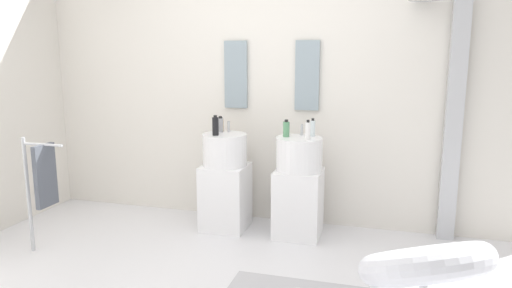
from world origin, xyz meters
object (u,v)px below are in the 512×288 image
(pedestal_sink_right, at_px, (299,187))
(soap_bottle_grey, at_px, (220,125))
(shower_column, at_px, (452,116))
(towel_rack, at_px, (42,178))
(soap_bottle_white, at_px, (308,131))
(lounge_chair, at_px, (425,272))
(soap_bottle_amber, at_px, (221,125))
(soap_bottle_green, at_px, (286,129))
(soap_bottle_black, at_px, (215,126))
(soap_bottle_clear, at_px, (313,128))
(pedestal_sink_left, at_px, (225,182))

(pedestal_sink_right, height_order, soap_bottle_grey, soap_bottle_grey)
(shower_column, xyz_separation_m, towel_rack, (-3.13, -1.21, -0.45))
(soap_bottle_grey, relative_size, soap_bottle_white, 0.87)
(soap_bottle_grey, xyz_separation_m, soap_bottle_white, (0.84, -0.19, 0.01))
(pedestal_sink_right, relative_size, lounge_chair, 0.91)
(soap_bottle_amber, height_order, soap_bottle_grey, soap_bottle_grey)
(towel_rack, bearing_deg, soap_bottle_green, 27.82)
(soap_bottle_amber, relative_size, soap_bottle_black, 0.77)
(soap_bottle_clear, bearing_deg, lounge_chair, -56.13)
(soap_bottle_black, relative_size, soap_bottle_white, 1.05)
(pedestal_sink_right, distance_m, soap_bottle_clear, 0.53)
(soap_bottle_grey, height_order, soap_bottle_black, soap_bottle_black)
(soap_bottle_amber, bearing_deg, soap_bottle_black, -83.51)
(pedestal_sink_right, xyz_separation_m, soap_bottle_grey, (-0.75, 0.09, 0.51))
(pedestal_sink_left, distance_m, soap_bottle_black, 0.54)
(soap_bottle_clear, relative_size, soap_bottle_grey, 1.07)
(shower_column, bearing_deg, soap_bottle_black, -169.42)
(pedestal_sink_left, height_order, soap_bottle_amber, soap_bottle_amber)
(shower_column, height_order, soap_bottle_clear, shower_column)
(towel_rack, distance_m, soap_bottle_black, 1.46)
(soap_bottle_amber, xyz_separation_m, soap_bottle_black, (0.02, -0.20, 0.02))
(soap_bottle_green, bearing_deg, towel_rack, -152.18)
(towel_rack, distance_m, soap_bottle_amber, 1.57)
(shower_column, bearing_deg, lounge_chair, -99.90)
(soap_bottle_clear, height_order, soap_bottle_grey, soap_bottle_clear)
(soap_bottle_black, distance_m, soap_bottle_white, 0.82)
(pedestal_sink_left, xyz_separation_m, shower_column, (1.92, 0.28, 0.63))
(pedestal_sink_left, bearing_deg, soap_bottle_amber, 123.50)
(soap_bottle_white, bearing_deg, lounge_chair, -51.42)
(pedestal_sink_right, relative_size, soap_bottle_amber, 7.19)
(lounge_chair, height_order, soap_bottle_black, soap_bottle_black)
(soap_bottle_black, bearing_deg, towel_rack, -143.99)
(pedestal_sink_right, relative_size, soap_bottle_clear, 6.26)
(pedestal_sink_left, distance_m, pedestal_sink_right, 0.68)
(pedestal_sink_right, height_order, soap_bottle_green, soap_bottle_green)
(pedestal_sink_left, distance_m, lounge_chair, 2.06)
(soap_bottle_amber, height_order, soap_bottle_black, soap_bottle_black)
(soap_bottle_black, bearing_deg, soap_bottle_grey, 95.88)
(soap_bottle_amber, bearing_deg, pedestal_sink_left, -56.50)
(pedestal_sink_left, distance_m, soap_bottle_white, 0.93)
(lounge_chair, height_order, soap_bottle_green, soap_bottle_green)
(soap_bottle_black, bearing_deg, lounge_chair, -33.35)
(shower_column, distance_m, towel_rack, 3.38)
(pedestal_sink_left, relative_size, soap_bottle_grey, 6.72)
(soap_bottle_green, distance_m, soap_bottle_white, 0.23)
(shower_column, bearing_deg, soap_bottle_green, -168.65)
(soap_bottle_grey, bearing_deg, soap_bottle_clear, 0.81)
(soap_bottle_grey, bearing_deg, shower_column, 5.58)
(towel_rack, xyz_separation_m, soap_bottle_black, (1.15, 0.84, 0.34))
(soap_bottle_amber, xyz_separation_m, soap_bottle_grey, (0.01, -0.03, 0.00))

